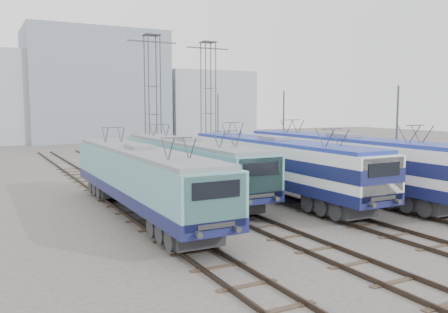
% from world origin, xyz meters
% --- Properties ---
extents(ground, '(160.00, 160.00, 0.00)m').
position_xyz_m(ground, '(0.00, 0.00, 0.00)').
color(ground, '#514C47').
extents(platform, '(4.00, 70.00, 0.30)m').
position_xyz_m(platform, '(10.20, 8.00, 0.15)').
color(platform, '#9E9E99').
rests_on(platform, ground).
extents(locomotive_far_left, '(2.77, 17.46, 3.29)m').
position_xyz_m(locomotive_far_left, '(-6.75, 4.71, 2.18)').
color(locomotive_far_left, '#151A4A').
rests_on(locomotive_far_left, ground).
extents(locomotive_center_left, '(2.75, 17.38, 3.27)m').
position_xyz_m(locomotive_center_left, '(-2.25, 8.78, 2.17)').
color(locomotive_center_left, '#151A4A').
rests_on(locomotive_center_left, ground).
extents(locomotive_center_right, '(2.85, 18.01, 3.38)m').
position_xyz_m(locomotive_center_right, '(2.25, 5.75, 2.30)').
color(locomotive_center_right, '#151A4A').
rests_on(locomotive_center_right, ground).
extents(locomotive_far_right, '(2.95, 18.63, 3.50)m').
position_xyz_m(locomotive_far_right, '(6.75, 4.48, 2.37)').
color(locomotive_far_right, '#151A4A').
rests_on(locomotive_far_right, ground).
extents(catenary_tower_west, '(4.50, 1.20, 12.00)m').
position_xyz_m(catenary_tower_west, '(0.00, 22.00, 6.64)').
color(catenary_tower_west, '#3F4247').
rests_on(catenary_tower_west, ground).
extents(catenary_tower_east, '(4.50, 1.20, 12.00)m').
position_xyz_m(catenary_tower_east, '(6.50, 24.00, 6.64)').
color(catenary_tower_east, '#3F4247').
rests_on(catenary_tower_east, ground).
extents(mast_front, '(0.12, 0.12, 7.00)m').
position_xyz_m(mast_front, '(8.60, 2.00, 3.50)').
color(mast_front, '#3F4247').
rests_on(mast_front, ground).
extents(mast_mid, '(0.12, 0.12, 7.00)m').
position_xyz_m(mast_mid, '(8.60, 14.00, 3.50)').
color(mast_mid, '#3F4247').
rests_on(mast_mid, ground).
extents(mast_rear, '(0.12, 0.12, 7.00)m').
position_xyz_m(mast_rear, '(8.60, 26.00, 3.50)').
color(mast_rear, '#3F4247').
rests_on(mast_rear, ground).
extents(building_center, '(22.00, 14.00, 18.00)m').
position_xyz_m(building_center, '(4.00, 62.00, 9.00)').
color(building_center, gray).
rests_on(building_center, ground).
extents(building_east, '(16.00, 12.00, 12.00)m').
position_xyz_m(building_east, '(24.00, 62.00, 6.00)').
color(building_east, '#99A2AB').
rests_on(building_east, ground).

